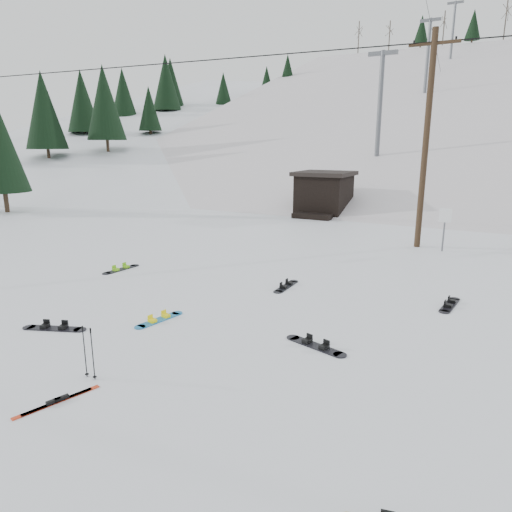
% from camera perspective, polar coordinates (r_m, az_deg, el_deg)
% --- Properties ---
extents(ground, '(200.00, 200.00, 0.00)m').
position_cam_1_polar(ground, '(9.70, -7.52, -13.77)').
color(ground, white).
rests_on(ground, ground).
extents(ski_slope, '(60.00, 85.24, 65.97)m').
position_cam_1_polar(ski_slope, '(64.26, 22.87, -2.08)').
color(ski_slope, silver).
rests_on(ski_slope, ground).
extents(ridge_left, '(47.54, 95.03, 58.38)m').
position_cam_1_polar(ridge_left, '(70.32, -8.20, 1.05)').
color(ridge_left, white).
rests_on(ridge_left, ground).
extents(treeline_left, '(20.00, 64.00, 10.00)m').
position_cam_1_polar(treeline_left, '(61.25, -11.54, 9.43)').
color(treeline_left, black).
rests_on(treeline_left, ground).
extents(treeline_crest, '(50.00, 6.00, 10.00)m').
position_cam_1_polar(treeline_crest, '(93.15, 25.64, 9.81)').
color(treeline_crest, black).
rests_on(treeline_crest, ski_slope).
extents(utility_pole, '(2.00, 0.26, 9.00)m').
position_cam_1_polar(utility_pole, '(21.13, 20.50, 13.59)').
color(utility_pole, '#3A2819').
rests_on(utility_pole, ground).
extents(trail_sign, '(0.50, 0.09, 1.85)m').
position_cam_1_polar(trail_sign, '(20.82, 22.52, 3.98)').
color(trail_sign, '#595B60').
rests_on(trail_sign, ground).
extents(lift_hut, '(3.40, 4.10, 2.75)m').
position_cam_1_polar(lift_hut, '(29.79, 8.46, 7.75)').
color(lift_hut, black).
rests_on(lift_hut, ground).
extents(lift_tower_near, '(2.20, 0.36, 8.00)m').
position_cam_1_polar(lift_tower_near, '(38.16, 15.28, 18.52)').
color(lift_tower_near, '#595B60').
rests_on(lift_tower_near, ski_slope).
extents(lift_tower_mid, '(2.20, 0.36, 8.00)m').
position_cam_1_polar(lift_tower_mid, '(58.46, 20.71, 22.80)').
color(lift_tower_mid, '#595B60').
rests_on(lift_tower_mid, ski_slope).
extents(lift_tower_far, '(2.20, 0.36, 8.00)m').
position_cam_1_polar(lift_tower_far, '(79.15, 23.44, 24.79)').
color(lift_tower_far, '#595B60').
rests_on(lift_tower_far, ski_slope).
extents(hero_snowboard, '(0.50, 1.50, 0.11)m').
position_cam_1_polar(hero_snowboard, '(12.25, -12.00, -7.75)').
color(hero_snowboard, '#1B76B4').
rests_on(hero_snowboard, ground).
extents(hero_skis, '(0.53, 1.50, 0.08)m').
position_cam_1_polar(hero_skis, '(9.23, -23.55, -16.28)').
color(hero_skis, '#AD2B11').
rests_on(hero_skis, ground).
extents(ski_poles, '(0.30, 0.08, 1.07)m').
position_cam_1_polar(ski_poles, '(9.60, -20.20, -11.22)').
color(ski_poles, black).
rests_on(ski_poles, ground).
extents(board_scatter_a, '(1.54, 0.81, 0.11)m').
position_cam_1_polar(board_scatter_a, '(12.51, -23.90, -8.22)').
color(board_scatter_a, black).
rests_on(board_scatter_a, ground).
extents(board_scatter_b, '(0.31, 1.54, 0.11)m').
position_cam_1_polar(board_scatter_b, '(14.71, 3.79, -3.76)').
color(board_scatter_b, black).
rests_on(board_scatter_b, ground).
extents(board_scatter_c, '(0.42, 1.60, 0.11)m').
position_cam_1_polar(board_scatter_c, '(17.35, -16.52, -1.56)').
color(board_scatter_c, black).
rests_on(board_scatter_c, ground).
extents(board_scatter_d, '(1.57, 0.65, 0.11)m').
position_cam_1_polar(board_scatter_d, '(10.63, 7.45, -11.01)').
color(board_scatter_d, black).
rests_on(board_scatter_d, ground).
extents(board_scatter_f, '(0.44, 1.58, 0.11)m').
position_cam_1_polar(board_scatter_f, '(14.15, 23.06, -5.61)').
color(board_scatter_f, black).
rests_on(board_scatter_f, ground).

